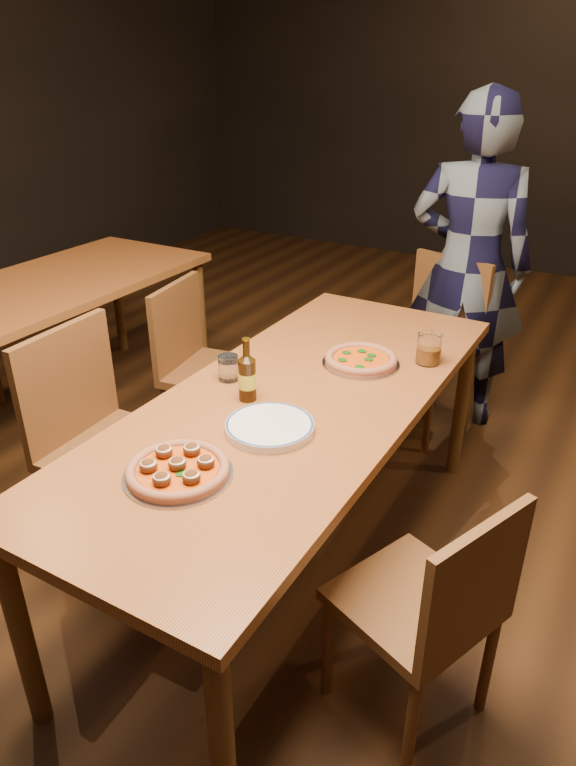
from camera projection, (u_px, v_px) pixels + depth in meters
The scene contains 15 objects.
ground at pixel (294, 565), 2.50m from camera, with size 9.00×9.00×0.00m, color black.
room_shell at pixel (298, 20), 1.66m from camera, with size 9.00×9.00×9.00m.
table_main at pixel (295, 414), 2.19m from camera, with size 0.80×2.00×0.75m.
table_left at pixel (28, 304), 3.18m from camera, with size 0.80×2.00×0.75m.
chair_main_nw at pixel (119, 450), 2.35m from camera, with size 0.45×0.45×0.97m, color brown, non-canonical shape.
chair_main_sw at pixel (216, 371), 3.03m from camera, with size 0.42×0.42×0.89m, color brown, non-canonical shape.
chair_main_e at pixel (413, 600), 1.79m from camera, with size 0.39×0.39×0.83m, color brown, non-canonical shape.
chair_end at pixel (423, 346), 3.25m from camera, with size 0.43×0.43×0.93m, color brown, non-canonical shape.
pizza_meatball at pixel (178, 469), 1.74m from camera, with size 0.30×0.30×0.06m.
pizza_margherita at pixel (361, 360), 2.38m from camera, with size 0.29×0.29×0.04m.
plate_stack at pixel (270, 427), 1.95m from camera, with size 0.27×0.27×0.03m, color white.
beer_bottle at pixel (247, 378), 2.10m from camera, with size 0.06×0.06×0.21m.
water_glass at pixel (229, 368), 2.25m from camera, with size 0.07×0.07×0.09m, color white.
amber_glass at pixel (429, 349), 2.37m from camera, with size 0.09×0.09×0.11m, color #9F5312.
diner at pixel (469, 267), 3.20m from camera, with size 0.61×0.40×1.67m, color black.
Camera 1 is at (0.93, -1.67, 1.77)m, focal length 30.00 mm.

